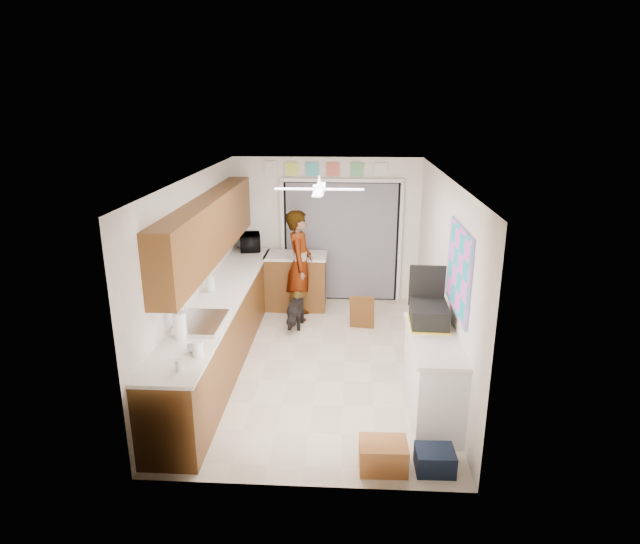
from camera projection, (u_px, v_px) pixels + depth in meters
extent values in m
plane|color=beige|center=(318.00, 361.00, 7.30)|extent=(5.00, 5.00, 0.00)
plane|color=white|center=(318.00, 177.00, 6.54)|extent=(5.00, 5.00, 0.00)
plane|color=white|center=(327.00, 230.00, 9.30)|extent=(3.20, 0.00, 3.20)
plane|color=white|center=(300.00, 364.00, 4.54)|extent=(3.20, 0.00, 3.20)
plane|color=white|center=(197.00, 272.00, 7.01)|extent=(0.00, 5.00, 5.00)
plane|color=white|center=(443.00, 276.00, 6.83)|extent=(0.00, 5.00, 5.00)
cube|color=brown|center=(223.00, 328.00, 7.23)|extent=(0.60, 4.80, 0.90)
cube|color=white|center=(221.00, 296.00, 7.09)|extent=(0.62, 4.80, 0.04)
cube|color=brown|center=(210.00, 228.00, 7.02)|extent=(0.32, 4.00, 0.80)
cube|color=silver|center=(201.00, 323.00, 6.13)|extent=(0.50, 0.76, 0.06)
cylinder|color=silver|center=(184.00, 315.00, 6.11)|extent=(0.03, 0.03, 0.22)
cube|color=brown|center=(296.00, 282.00, 9.09)|extent=(1.00, 0.60, 0.90)
cube|color=white|center=(296.00, 256.00, 8.95)|extent=(1.04, 0.64, 0.04)
cube|color=black|center=(341.00, 242.00, 9.32)|extent=(2.00, 0.06, 2.10)
cube|color=gray|center=(341.00, 242.00, 9.28)|extent=(1.90, 0.03, 2.05)
cube|color=white|center=(283.00, 241.00, 9.34)|extent=(0.06, 0.04, 2.10)
cube|color=white|center=(400.00, 243.00, 9.23)|extent=(0.06, 0.04, 2.10)
cube|color=white|center=(342.00, 180.00, 8.96)|extent=(2.10, 0.04, 0.06)
cube|color=#DEEC4E|center=(291.00, 169.00, 8.98)|extent=(0.22, 0.02, 0.22)
cube|color=#4AB5C6|center=(312.00, 169.00, 8.96)|extent=(0.22, 0.02, 0.22)
cube|color=#D66450|center=(333.00, 169.00, 8.94)|extent=(0.22, 0.02, 0.22)
cube|color=#69B874|center=(357.00, 169.00, 8.92)|extent=(0.22, 0.02, 0.22)
cube|color=white|center=(381.00, 170.00, 8.90)|extent=(0.22, 0.02, 0.22)
cube|color=silver|center=(271.00, 169.00, 9.00)|extent=(0.22, 0.02, 0.26)
cube|color=white|center=(433.00, 377.00, 5.95)|extent=(0.50, 1.40, 0.90)
cube|color=white|center=(434.00, 339.00, 5.80)|extent=(0.54, 1.44, 0.04)
cube|color=#FA5CE1|center=(459.00, 270.00, 5.76)|extent=(0.03, 1.15, 0.95)
cube|color=white|center=(319.00, 189.00, 6.78)|extent=(1.14, 1.14, 0.24)
imported|color=black|center=(250.00, 242.00, 9.18)|extent=(0.44, 0.56, 0.28)
imported|color=silver|center=(210.00, 280.00, 7.15)|extent=(0.14, 0.14, 0.32)
imported|color=white|center=(192.00, 348.00, 5.44)|extent=(0.14, 0.14, 0.09)
cylinder|color=silver|center=(198.00, 349.00, 5.35)|extent=(0.13, 0.13, 0.16)
cylinder|color=silver|center=(179.00, 365.00, 5.07)|extent=(0.09, 0.09, 0.11)
cylinder|color=white|center=(180.00, 325.00, 5.74)|extent=(0.17, 0.17, 0.29)
cube|color=black|center=(429.00, 315.00, 6.10)|extent=(0.43, 0.57, 0.24)
cube|color=yellow|center=(428.00, 324.00, 6.13)|extent=(0.46, 0.59, 0.02)
cube|color=black|center=(427.00, 286.00, 6.30)|extent=(0.42, 0.04, 0.50)
cube|color=#BD743B|center=(383.00, 455.00, 5.12)|extent=(0.46, 0.35, 0.29)
cube|color=black|center=(435.00, 460.00, 5.10)|extent=(0.37, 0.31, 0.22)
cube|color=brown|center=(362.00, 312.00, 8.23)|extent=(0.39, 0.19, 0.56)
imported|color=white|center=(300.00, 265.00, 8.52)|extent=(0.43, 0.65, 1.78)
cube|color=black|center=(296.00, 313.00, 8.36)|extent=(0.31, 0.61, 0.46)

